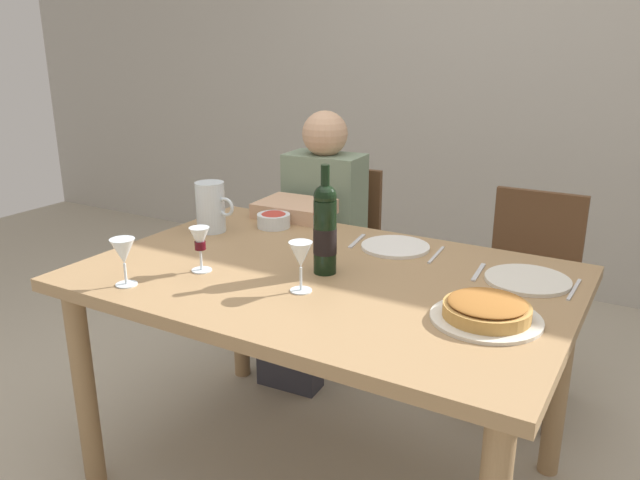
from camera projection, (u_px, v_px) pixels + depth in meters
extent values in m
plane|color=#B2A893|center=(324.00, 475.00, 2.21)|extent=(8.00, 8.00, 0.00)
cube|color=#B2ADA3|center=(515.00, 48.00, 3.55)|extent=(8.00, 0.10, 2.80)
cube|color=#9E7A51|center=(325.00, 278.00, 1.98)|extent=(1.50, 1.00, 0.04)
cylinder|color=#9E7A51|center=(85.00, 389.00, 2.07)|extent=(0.07, 0.07, 0.72)
cylinder|color=#9E7A51|center=(240.00, 301.00, 2.76)|extent=(0.07, 0.07, 0.72)
cylinder|color=#9E7A51|center=(559.00, 381.00, 2.12)|extent=(0.07, 0.07, 0.72)
cylinder|color=black|center=(324.00, 237.00, 1.94)|extent=(0.07, 0.07, 0.23)
sphere|color=black|center=(324.00, 196.00, 1.90)|extent=(0.07, 0.07, 0.07)
cylinder|color=black|center=(325.00, 179.00, 1.88)|extent=(0.03, 0.03, 0.09)
cylinder|color=black|center=(324.00, 240.00, 1.94)|extent=(0.07, 0.07, 0.08)
cylinder|color=silver|center=(211.00, 207.00, 2.36)|extent=(0.11, 0.11, 0.19)
cylinder|color=silver|center=(211.00, 216.00, 2.37)|extent=(0.10, 0.10, 0.11)
torus|color=silver|center=(226.00, 207.00, 2.32)|extent=(0.07, 0.01, 0.07)
cylinder|color=silver|center=(486.00, 319.00, 1.64)|extent=(0.29, 0.29, 0.01)
cylinder|color=#C18E47|center=(487.00, 311.00, 1.63)|extent=(0.23, 0.23, 0.03)
ellipsoid|color=#9E6028|center=(487.00, 302.00, 1.62)|extent=(0.20, 0.20, 0.02)
cylinder|color=silver|center=(274.00, 221.00, 2.43)|extent=(0.13, 0.13, 0.05)
ellipsoid|color=#B2382D|center=(274.00, 216.00, 2.43)|extent=(0.10, 0.10, 0.04)
cylinder|color=silver|center=(127.00, 284.00, 1.87)|extent=(0.06, 0.06, 0.00)
cylinder|color=silver|center=(125.00, 274.00, 1.86)|extent=(0.01, 0.01, 0.06)
cone|color=silver|center=(123.00, 251.00, 1.84)|extent=(0.07, 0.07, 0.08)
cylinder|color=silver|center=(202.00, 270.00, 1.99)|extent=(0.06, 0.06, 0.00)
cylinder|color=silver|center=(201.00, 260.00, 1.98)|extent=(0.01, 0.01, 0.06)
cone|color=silver|center=(200.00, 239.00, 1.95)|extent=(0.06, 0.06, 0.07)
cylinder|color=#470A14|center=(200.00, 245.00, 1.96)|extent=(0.03, 0.03, 0.03)
cylinder|color=silver|center=(301.00, 290.00, 1.83)|extent=(0.06, 0.06, 0.00)
cylinder|color=silver|center=(301.00, 279.00, 1.82)|extent=(0.01, 0.01, 0.07)
cone|color=silver|center=(301.00, 255.00, 1.79)|extent=(0.07, 0.07, 0.08)
cylinder|color=white|center=(395.00, 247.00, 2.19)|extent=(0.24, 0.24, 0.01)
cylinder|color=silver|center=(528.00, 280.00, 1.90)|extent=(0.25, 0.25, 0.01)
cube|color=silver|center=(357.00, 241.00, 2.27)|extent=(0.04, 0.16, 0.00)
cube|color=silver|center=(436.00, 255.00, 2.12)|extent=(0.02, 0.18, 0.00)
cube|color=silver|center=(574.00, 289.00, 1.83)|extent=(0.01, 0.18, 0.00)
cube|color=silver|center=(478.00, 272.00, 1.97)|extent=(0.03, 0.16, 0.00)
cube|color=brown|center=(329.00, 261.00, 2.96)|extent=(0.42, 0.42, 0.02)
cube|color=brown|center=(346.00, 208.00, 3.05)|extent=(0.36, 0.05, 0.40)
cylinder|color=brown|center=(280.00, 313.00, 2.96)|extent=(0.04, 0.04, 0.45)
cylinder|color=brown|center=(346.00, 327.00, 2.81)|extent=(0.04, 0.04, 0.45)
cylinder|color=brown|center=(313.00, 288.00, 3.25)|extent=(0.04, 0.04, 0.45)
cylinder|color=brown|center=(375.00, 300.00, 3.10)|extent=(0.04, 0.04, 0.45)
cube|color=gray|center=(325.00, 209.00, 2.85)|extent=(0.35, 0.22, 0.50)
sphere|color=tan|center=(325.00, 134.00, 2.74)|extent=(0.20, 0.20, 0.20)
cube|color=#33333D|center=(306.00, 274.00, 2.76)|extent=(0.33, 0.40, 0.14)
cube|color=#33333D|center=(290.00, 344.00, 2.72)|extent=(0.28, 0.14, 0.40)
cube|color=tan|center=(295.00, 209.00, 2.59)|extent=(0.30, 0.26, 0.06)
cube|color=brown|center=(522.00, 301.00, 2.50)|extent=(0.40, 0.40, 0.02)
cube|color=brown|center=(537.00, 239.00, 2.59)|extent=(0.36, 0.03, 0.40)
cylinder|color=brown|center=(463.00, 362.00, 2.52)|extent=(0.04, 0.04, 0.45)
cylinder|color=brown|center=(552.00, 384.00, 2.36)|extent=(0.04, 0.04, 0.45)
cylinder|color=brown|center=(486.00, 329.00, 2.80)|extent=(0.04, 0.04, 0.45)
cylinder|color=brown|center=(567.00, 347.00, 2.64)|extent=(0.04, 0.04, 0.45)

